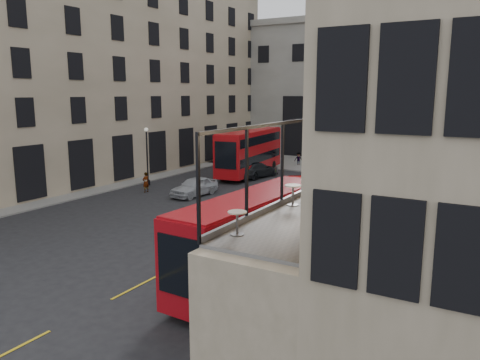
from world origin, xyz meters
The scene contains 31 objects.
ground centered at (0.00, 0.00, 0.00)m, with size 140.00×140.00×0.00m, color black.
host_building_main centered at (9.95, 0.00, 7.79)m, with size 7.26×11.40×15.10m.
host_frontage centered at (6.50, 0.00, 2.25)m, with size 3.00×11.00×4.50m, color #BEAA8E.
cafe_floor centered at (6.50, 0.00, 4.55)m, with size 3.00×10.00×0.10m, color slate.
building_left centered at (-26.96, 20.00, 11.38)m, with size 14.60×50.60×22.00m.
gateway centered at (-5.00, 47.99, 9.39)m, with size 35.00×10.60×18.00m.
pavement_far centered at (-6.00, 38.00, 0.06)m, with size 40.00×12.00×0.12m, color slate.
pavement_left centered at (-22.00, 12.00, 0.06)m, with size 8.00×48.00×0.12m, color slate.
traffic_light_near centered at (-1.00, 12.00, 2.42)m, with size 0.16×0.20×3.80m.
traffic_light_far centered at (-15.00, 28.00, 2.42)m, with size 0.16×0.20×3.80m.
street_lamp_a centered at (-17.00, 18.00, 2.39)m, with size 0.36×0.36×5.33m.
street_lamp_b centered at (-6.00, 34.00, 2.39)m, with size 0.36×0.36×5.33m.
bus_near centered at (2.21, 3.09, 2.28)m, with size 2.78×10.25×4.05m.
bus_far centered at (-11.56, 27.64, 2.61)m, with size 3.90×11.86×4.65m.
car_a centered at (-10.62, 16.45, 0.79)m, with size 1.86×4.61×1.57m, color #A7AAB0.
car_b centered at (-3.77, 22.28, 0.66)m, with size 1.40×4.03×1.33m, color #B30C0B.
car_c centered at (-10.24, 26.64, 0.78)m, with size 2.19×5.39×1.56m, color black.
bicycle centered at (-6.52, 9.88, 0.41)m, with size 0.55×1.57×0.82m, color gray.
cyclist centered at (-2.53, 8.21, 0.81)m, with size 0.59×0.39×1.62m, color #C0E017.
pedestrian_a centered at (-12.39, 35.54, 0.97)m, with size 0.94×0.73×1.93m, color gray.
pedestrian_b centered at (-9.55, 35.80, 0.79)m, with size 1.02×0.59×1.58m, color gray.
pedestrian_c centered at (-2.14, 33.11, 0.90)m, with size 1.05×0.44×1.79m, color gray.
pedestrian_d centered at (7.19, 29.89, 0.87)m, with size 0.85×0.55×1.74m, color gray.
pedestrian_e centered at (-15.09, 15.53, 0.87)m, with size 0.64×0.42×1.74m, color gray.
cafe_table_near centered at (5.44, -3.81, 5.04)m, with size 0.53×0.53×0.66m.
cafe_table_mid centered at (5.37, 0.12, 5.08)m, with size 0.58×0.58×0.72m.
cafe_table_far centered at (5.38, 2.41, 5.15)m, with size 0.66×0.66×0.83m.
cafe_chair_a centered at (7.28, -2.95, 4.85)m, with size 0.42×0.42×0.81m.
cafe_chair_b centered at (7.34, 0.18, 4.85)m, with size 0.45×0.45×0.83m.
cafe_chair_c centered at (7.13, -0.31, 4.88)m, with size 0.54×0.54×0.93m.
cafe_chair_d centered at (7.57, 2.96, 4.88)m, with size 0.50×0.50×0.92m.
Camera 1 is at (11.74, -14.49, 8.46)m, focal length 35.00 mm.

